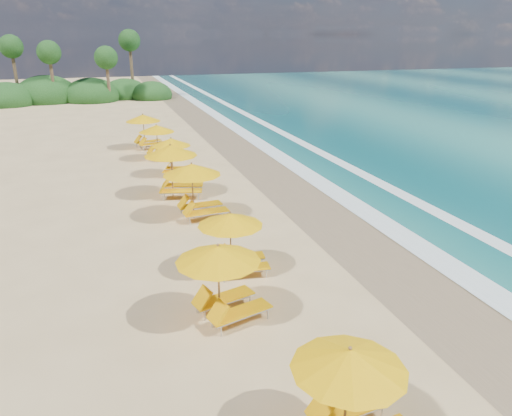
% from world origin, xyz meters
% --- Properties ---
extents(ground, '(160.00, 160.00, 0.00)m').
position_xyz_m(ground, '(0.00, 0.00, 0.00)').
color(ground, tan).
rests_on(ground, ground).
extents(wet_sand, '(4.00, 160.00, 0.01)m').
position_xyz_m(wet_sand, '(4.00, 0.00, 0.01)').
color(wet_sand, '#8D7654').
rests_on(wet_sand, ground).
extents(surf_foam, '(4.00, 160.00, 0.01)m').
position_xyz_m(surf_foam, '(6.70, 0.00, 0.03)').
color(surf_foam, white).
rests_on(surf_foam, ground).
extents(station_2, '(2.55, 2.41, 2.21)m').
position_xyz_m(station_2, '(-1.32, -10.16, 1.24)').
color(station_2, olive).
rests_on(station_2, ground).
extents(station_3, '(2.91, 2.82, 2.32)m').
position_xyz_m(station_3, '(-2.58, -5.24, 1.30)').
color(station_3, olive).
rests_on(station_3, ground).
extents(station_4, '(2.49, 2.35, 2.16)m').
position_xyz_m(station_4, '(-1.54, -2.63, 1.21)').
color(station_4, olive).
rests_on(station_4, ground).
extents(station_5, '(2.81, 2.63, 2.48)m').
position_xyz_m(station_5, '(-1.73, 2.80, 1.39)').
color(station_5, olive).
rests_on(station_5, ground).
extents(station_6, '(3.21, 3.11, 2.59)m').
position_xyz_m(station_6, '(-2.11, 6.08, 1.45)').
color(station_6, olive).
rests_on(station_6, ground).
extents(station_7, '(2.77, 2.72, 2.17)m').
position_xyz_m(station_7, '(-1.61, 9.70, 1.22)').
color(station_7, olive).
rests_on(station_7, ground).
extents(station_8, '(2.85, 2.78, 2.26)m').
position_xyz_m(station_8, '(-1.92, 13.75, 1.27)').
color(station_8, olive).
rests_on(station_8, ground).
extents(station_9, '(2.99, 2.89, 2.42)m').
position_xyz_m(station_9, '(-2.39, 17.25, 1.35)').
color(station_9, olive).
rests_on(station_9, ground).
extents(treeline, '(25.80, 8.80, 9.74)m').
position_xyz_m(treeline, '(-9.94, 45.51, 1.00)').
color(treeline, '#163D14').
rests_on(treeline, ground).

